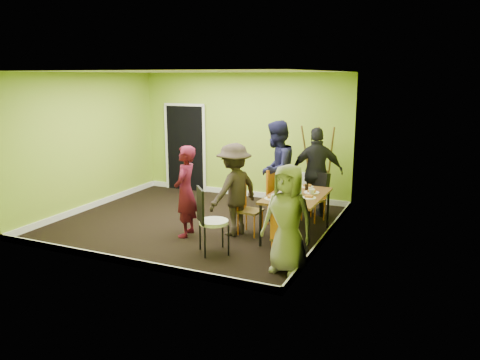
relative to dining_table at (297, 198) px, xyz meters
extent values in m
plane|color=black|center=(-1.98, 0.01, -0.70)|extent=(5.00, 5.00, 0.00)
cube|color=#94C031|center=(-1.98, 2.26, 0.70)|extent=(5.00, 0.04, 2.80)
cube|color=#94C031|center=(-1.98, -2.24, 0.70)|extent=(5.00, 0.04, 2.80)
cube|color=#94C031|center=(-4.48, 0.01, 0.70)|extent=(0.04, 4.50, 2.80)
cube|color=#94C031|center=(0.52, 0.01, 0.70)|extent=(0.04, 4.50, 2.80)
cube|color=white|center=(-1.98, 0.01, 2.10)|extent=(5.00, 4.50, 0.04)
cube|color=black|center=(-3.48, 2.23, 0.32)|extent=(1.00, 0.05, 2.04)
cube|color=white|center=(-0.68, 2.23, -0.30)|extent=(0.50, 0.04, 0.55)
cylinder|color=black|center=(-0.39, -0.69, -0.34)|extent=(0.04, 0.04, 0.71)
cylinder|color=black|center=(0.39, -0.69, -0.34)|extent=(0.04, 0.04, 0.71)
cylinder|color=black|center=(-0.39, 0.69, -0.34)|extent=(0.04, 0.04, 0.71)
cylinder|color=black|center=(0.39, 0.69, -0.34)|extent=(0.04, 0.04, 0.71)
cube|color=brown|center=(0.00, 0.00, 0.03)|extent=(0.90, 1.50, 0.04)
cylinder|color=orange|center=(-0.63, 0.80, -0.46)|extent=(0.03, 0.03, 0.48)
cylinder|color=orange|center=(-0.68, 0.44, -0.46)|extent=(0.03, 0.03, 0.48)
cylinder|color=orange|center=(-0.27, 0.75, -0.46)|extent=(0.03, 0.03, 0.48)
cylinder|color=orange|center=(-0.32, 0.39, -0.46)|extent=(0.03, 0.03, 0.48)
cube|color=brown|center=(-0.47, 0.59, -0.22)|extent=(0.48, 0.48, 0.04)
cube|color=orange|center=(-0.67, 0.62, 0.07)|extent=(0.09, 0.40, 0.53)
cylinder|color=orange|center=(-0.92, -0.03, -0.49)|extent=(0.02, 0.02, 0.42)
cylinder|color=orange|center=(-0.94, -0.35, -0.49)|extent=(0.02, 0.02, 0.42)
cylinder|color=orange|center=(-0.60, -0.05, -0.49)|extent=(0.02, 0.02, 0.42)
cylinder|color=orange|center=(-0.63, -0.37, -0.49)|extent=(0.02, 0.02, 0.42)
cube|color=brown|center=(-0.77, -0.20, -0.27)|extent=(0.40, 0.40, 0.04)
cube|color=orange|center=(-0.95, -0.19, -0.02)|extent=(0.05, 0.36, 0.47)
cylinder|color=orange|center=(0.22, 1.11, -0.49)|extent=(0.02, 0.02, 0.40)
cylinder|color=orange|center=(-0.07, 1.22, -0.49)|extent=(0.02, 0.02, 0.40)
cylinder|color=orange|center=(0.11, 0.83, -0.49)|extent=(0.02, 0.02, 0.40)
cylinder|color=orange|center=(-0.17, 0.93, -0.49)|extent=(0.02, 0.02, 0.40)
cube|color=brown|center=(0.02, 1.02, -0.29)|extent=(0.46, 0.46, 0.04)
cube|color=orange|center=(0.08, 1.18, -0.05)|extent=(0.33, 0.14, 0.45)
cylinder|color=orange|center=(0.05, -1.35, -0.50)|extent=(0.02, 0.02, 0.39)
cylinder|color=orange|center=(0.35, -1.39, -0.50)|extent=(0.02, 0.02, 0.39)
cylinder|color=orange|center=(0.09, -1.06, -0.50)|extent=(0.02, 0.02, 0.39)
cylinder|color=orange|center=(0.39, -1.10, -0.50)|extent=(0.02, 0.02, 0.39)
cube|color=brown|center=(0.22, -1.23, -0.30)|extent=(0.40, 0.40, 0.04)
cube|color=orange|center=(0.20, -1.39, -0.06)|extent=(0.33, 0.07, 0.44)
cylinder|color=black|center=(-1.21, -1.23, -0.45)|extent=(0.03, 0.03, 0.49)
cylinder|color=black|center=(-0.97, -1.51, -0.45)|extent=(0.03, 0.03, 0.49)
cylinder|color=black|center=(-0.93, -0.99, -0.45)|extent=(0.03, 0.03, 0.49)
cylinder|color=black|center=(-0.69, -1.27, -0.45)|extent=(0.03, 0.03, 0.49)
cylinder|color=white|center=(-0.95, -1.25, -0.19)|extent=(0.46, 0.46, 0.05)
cube|color=black|center=(-1.11, -1.38, 0.09)|extent=(0.29, 0.34, 0.55)
cylinder|color=brown|center=(-0.34, 1.88, 0.17)|extent=(0.25, 0.41, 1.75)
cylinder|color=brown|center=(0.11, 1.88, 0.17)|extent=(0.25, 0.41, 1.75)
cylinder|color=brown|center=(-0.11, 1.62, 0.17)|extent=(0.04, 0.40, 1.71)
cube|color=brown|center=(-0.11, 1.82, 0.12)|extent=(0.47, 0.04, 0.04)
cylinder|color=white|center=(-0.32, 0.32, 0.06)|extent=(0.23, 0.23, 0.01)
cylinder|color=white|center=(-0.29, -0.44, 0.06)|extent=(0.25, 0.25, 0.01)
cylinder|color=white|center=(0.01, 0.62, 0.06)|extent=(0.23, 0.23, 0.01)
cylinder|color=white|center=(0.00, -0.61, 0.06)|extent=(0.26, 0.26, 0.01)
cylinder|color=white|center=(0.20, 0.23, 0.06)|extent=(0.26, 0.26, 0.01)
cylinder|color=white|center=(0.26, -0.15, 0.06)|extent=(0.23, 0.23, 0.01)
cylinder|color=white|center=(0.03, 0.06, 0.17)|extent=(0.08, 0.08, 0.22)
cylinder|color=blue|center=(0.16, -0.38, 0.14)|extent=(0.07, 0.07, 0.18)
cylinder|color=orange|center=(-0.08, 0.19, 0.10)|extent=(0.04, 0.04, 0.09)
cylinder|color=black|center=(-0.22, 0.28, 0.10)|extent=(0.06, 0.06, 0.09)
cylinder|color=black|center=(0.06, 0.38, 0.11)|extent=(0.07, 0.07, 0.10)
cylinder|color=black|center=(0.07, -0.53, 0.10)|extent=(0.07, 0.07, 0.08)
imported|color=white|center=(-0.16, -0.22, 0.10)|extent=(0.12, 0.12, 0.09)
imported|color=white|center=(0.23, 0.10, 0.10)|extent=(0.11, 0.11, 0.10)
imported|color=#510D21|center=(-1.76, -0.72, 0.10)|extent=(0.48, 0.64, 1.58)
imported|color=#161638|center=(-0.69, 0.88, 0.26)|extent=(0.79, 0.98, 1.90)
imported|color=black|center=(-1.03, -0.32, 0.11)|extent=(0.92, 1.18, 1.61)
imported|color=black|center=(-0.01, 1.36, 0.18)|extent=(1.12, 0.82, 1.76)
imported|color=#999785|center=(0.32, -1.45, 0.08)|extent=(0.82, 0.59, 1.55)
camera|label=1|loc=(2.23, -7.44, 2.03)|focal=35.00mm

